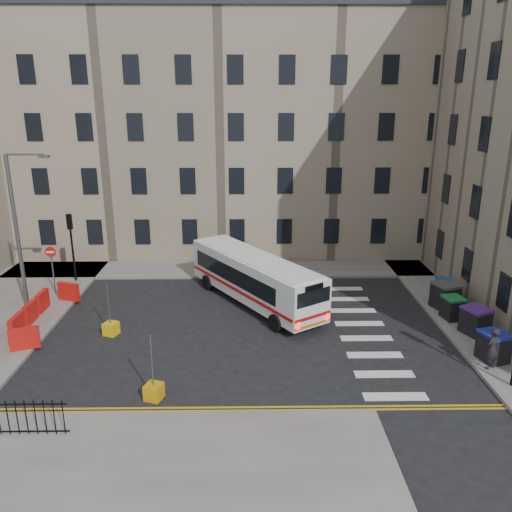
{
  "coord_description": "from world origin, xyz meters",
  "views": [
    {
      "loc": [
        -1.45,
        -22.15,
        10.59
      ],
      "look_at": [
        -1.1,
        2.14,
        3.0
      ],
      "focal_mm": 35.0,
      "sensor_mm": 36.0,
      "label": 1
    }
  ],
  "objects_px": {
    "wheelie_bin_b": "(475,321)",
    "bollard_yellow": "(111,329)",
    "pedestrian": "(492,349)",
    "bollard_chevron": "(154,392)",
    "wheelie_bin_c": "(453,308)",
    "wheelie_bin_e": "(443,289)",
    "streetlamp": "(17,232)",
    "wheelie_bin_d": "(445,296)",
    "wheelie_bin_a": "(493,346)",
    "bus": "(254,277)"
  },
  "relations": [
    {
      "from": "wheelie_bin_b",
      "to": "pedestrian",
      "type": "relative_size",
      "value": 0.83
    },
    {
      "from": "streetlamp",
      "to": "wheelie_bin_b",
      "type": "xyz_separation_m",
      "value": [
        22.07,
        -3.06,
        -3.54
      ]
    },
    {
      "from": "wheelie_bin_a",
      "to": "pedestrian",
      "type": "bearing_deg",
      "value": -136.7
    },
    {
      "from": "wheelie_bin_c",
      "to": "bollard_yellow",
      "type": "height_order",
      "value": "wheelie_bin_c"
    },
    {
      "from": "wheelie_bin_c",
      "to": "bollard_chevron",
      "type": "distance_m",
      "value": 15.21
    },
    {
      "from": "wheelie_bin_b",
      "to": "bus",
      "type": "bearing_deg",
      "value": 134.59
    },
    {
      "from": "pedestrian",
      "to": "bollard_yellow",
      "type": "relative_size",
      "value": 2.96
    },
    {
      "from": "wheelie_bin_e",
      "to": "bollard_chevron",
      "type": "distance_m",
      "value": 16.93
    },
    {
      "from": "pedestrian",
      "to": "bollard_yellow",
      "type": "height_order",
      "value": "pedestrian"
    },
    {
      "from": "wheelie_bin_e",
      "to": "bollard_chevron",
      "type": "relative_size",
      "value": 2.07
    },
    {
      "from": "pedestrian",
      "to": "bollard_chevron",
      "type": "relative_size",
      "value": 2.96
    },
    {
      "from": "wheelie_bin_c",
      "to": "bollard_yellow",
      "type": "relative_size",
      "value": 1.97
    },
    {
      "from": "wheelie_bin_d",
      "to": "bus",
      "type": "bearing_deg",
      "value": 153.05
    },
    {
      "from": "wheelie_bin_a",
      "to": "pedestrian",
      "type": "distance_m",
      "value": 0.82
    },
    {
      "from": "bus",
      "to": "wheelie_bin_c",
      "type": "bearing_deg",
      "value": -47.29
    },
    {
      "from": "bus",
      "to": "wheelie_bin_e",
      "type": "relative_size",
      "value": 7.51
    },
    {
      "from": "wheelie_bin_d",
      "to": "bollard_yellow",
      "type": "distance_m",
      "value": 16.98
    },
    {
      "from": "wheelie_bin_e",
      "to": "wheelie_bin_b",
      "type": "bearing_deg",
      "value": -74.19
    },
    {
      "from": "wheelie_bin_b",
      "to": "wheelie_bin_c",
      "type": "height_order",
      "value": "wheelie_bin_b"
    },
    {
      "from": "streetlamp",
      "to": "bollard_yellow",
      "type": "height_order",
      "value": "streetlamp"
    },
    {
      "from": "wheelie_bin_a",
      "to": "bollard_chevron",
      "type": "bearing_deg",
      "value": 174.53
    },
    {
      "from": "streetlamp",
      "to": "wheelie_bin_e",
      "type": "xyz_separation_m",
      "value": [
        22.18,
        1.24,
        -3.62
      ]
    },
    {
      "from": "wheelie_bin_d",
      "to": "bollard_chevron",
      "type": "distance_m",
      "value": 15.91
    },
    {
      "from": "streetlamp",
      "to": "wheelie_bin_c",
      "type": "distance_m",
      "value": 22.03
    },
    {
      "from": "bus",
      "to": "bollard_yellow",
      "type": "distance_m",
      "value": 7.84
    },
    {
      "from": "wheelie_bin_a",
      "to": "bollard_chevron",
      "type": "xyz_separation_m",
      "value": [
        -13.74,
        -2.44,
        -0.48
      ]
    },
    {
      "from": "wheelie_bin_a",
      "to": "wheelie_bin_e",
      "type": "distance_m",
      "value": 6.82
    },
    {
      "from": "wheelie_bin_d",
      "to": "wheelie_bin_e",
      "type": "height_order",
      "value": "wheelie_bin_d"
    },
    {
      "from": "wheelie_bin_c",
      "to": "wheelie_bin_e",
      "type": "height_order",
      "value": "wheelie_bin_c"
    },
    {
      "from": "bollard_chevron",
      "to": "wheelie_bin_d",
      "type": "bearing_deg",
      "value": 29.96
    },
    {
      "from": "wheelie_bin_b",
      "to": "bollard_yellow",
      "type": "xyz_separation_m",
      "value": [
        -17.07,
        0.44,
        -0.5
      ]
    },
    {
      "from": "streetlamp",
      "to": "pedestrian",
      "type": "distance_m",
      "value": 22.47
    },
    {
      "from": "wheelie_bin_d",
      "to": "bollard_yellow",
      "type": "relative_size",
      "value": 2.58
    },
    {
      "from": "wheelie_bin_c",
      "to": "bollard_yellow",
      "type": "xyz_separation_m",
      "value": [
        -16.68,
        -1.25,
        -0.43
      ]
    },
    {
      "from": "bollard_yellow",
      "to": "wheelie_bin_b",
      "type": "bearing_deg",
      "value": -1.48
    },
    {
      "from": "bus",
      "to": "bollard_chevron",
      "type": "bearing_deg",
      "value": -146.19
    },
    {
      "from": "bus",
      "to": "wheelie_bin_d",
      "type": "relative_size",
      "value": 6.03
    },
    {
      "from": "wheelie_bin_c",
      "to": "bus",
      "type": "bearing_deg",
      "value": 155.63
    },
    {
      "from": "streetlamp",
      "to": "bollard_chevron",
      "type": "relative_size",
      "value": 13.57
    },
    {
      "from": "wheelie_bin_b",
      "to": "bollard_yellow",
      "type": "bearing_deg",
      "value": 155.04
    },
    {
      "from": "pedestrian",
      "to": "bollard_yellow",
      "type": "xyz_separation_m",
      "value": [
        -16.33,
        3.62,
        -0.74
      ]
    },
    {
      "from": "bus",
      "to": "wheelie_bin_a",
      "type": "relative_size",
      "value": 6.86
    },
    {
      "from": "wheelie_bin_e",
      "to": "bollard_chevron",
      "type": "xyz_separation_m",
      "value": [
        -14.18,
        -9.24,
        -0.42
      ]
    },
    {
      "from": "wheelie_bin_c",
      "to": "bollard_yellow",
      "type": "bearing_deg",
      "value": 173.81
    },
    {
      "from": "wheelie_bin_a",
      "to": "wheelie_bin_c",
      "type": "relative_size",
      "value": 1.15
    },
    {
      "from": "wheelie_bin_b",
      "to": "bollard_chevron",
      "type": "relative_size",
      "value": 2.45
    },
    {
      "from": "pedestrian",
      "to": "bollard_chevron",
      "type": "bearing_deg",
      "value": -26.36
    },
    {
      "from": "bollard_yellow",
      "to": "streetlamp",
      "type": "bearing_deg",
      "value": 152.38
    },
    {
      "from": "wheelie_bin_b",
      "to": "wheelie_bin_d",
      "type": "relative_size",
      "value": 0.95
    },
    {
      "from": "bollard_yellow",
      "to": "bollard_chevron",
      "type": "relative_size",
      "value": 1.0
    }
  ]
}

